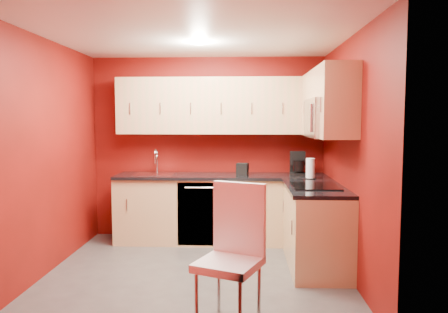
# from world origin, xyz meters

# --- Properties ---
(floor) EXTENTS (3.20, 3.20, 0.00)m
(floor) POSITION_xyz_m (0.00, 0.00, 0.00)
(floor) COLOR #4C4947
(floor) RESTS_ON ground
(ceiling) EXTENTS (3.20, 3.20, 0.00)m
(ceiling) POSITION_xyz_m (0.00, 0.00, 2.50)
(ceiling) COLOR white
(ceiling) RESTS_ON wall_back
(wall_back) EXTENTS (3.20, 0.00, 3.20)m
(wall_back) POSITION_xyz_m (0.00, 1.50, 1.25)
(wall_back) COLOR maroon
(wall_back) RESTS_ON floor
(wall_front) EXTENTS (3.20, 0.00, 3.20)m
(wall_front) POSITION_xyz_m (0.00, -1.50, 1.25)
(wall_front) COLOR maroon
(wall_front) RESTS_ON floor
(wall_left) EXTENTS (0.00, 3.00, 3.00)m
(wall_left) POSITION_xyz_m (-1.60, 0.00, 1.25)
(wall_left) COLOR maroon
(wall_left) RESTS_ON floor
(wall_right) EXTENTS (0.00, 3.00, 3.00)m
(wall_right) POSITION_xyz_m (1.60, 0.00, 1.25)
(wall_right) COLOR maroon
(wall_right) RESTS_ON floor
(base_cabinets_back) EXTENTS (2.80, 0.60, 0.87)m
(base_cabinets_back) POSITION_xyz_m (0.20, 1.20, 0.43)
(base_cabinets_back) COLOR tan
(base_cabinets_back) RESTS_ON floor
(base_cabinets_right) EXTENTS (0.60, 1.30, 0.87)m
(base_cabinets_right) POSITION_xyz_m (1.30, 0.25, 0.43)
(base_cabinets_right) COLOR tan
(base_cabinets_right) RESTS_ON floor
(countertop_back) EXTENTS (2.80, 0.63, 0.04)m
(countertop_back) POSITION_xyz_m (0.20, 1.19, 0.89)
(countertop_back) COLOR black
(countertop_back) RESTS_ON base_cabinets_back
(countertop_right) EXTENTS (0.63, 1.27, 0.04)m
(countertop_right) POSITION_xyz_m (1.29, 0.23, 0.89)
(countertop_right) COLOR black
(countertop_right) RESTS_ON base_cabinets_right
(upper_cabinets_back) EXTENTS (2.80, 0.35, 0.75)m
(upper_cabinets_back) POSITION_xyz_m (0.20, 1.32, 1.83)
(upper_cabinets_back) COLOR tan
(upper_cabinets_back) RESTS_ON wall_back
(upper_cabinets_right) EXTENTS (0.35, 1.55, 0.75)m
(upper_cabinets_right) POSITION_xyz_m (1.42, 0.44, 1.89)
(upper_cabinets_right) COLOR tan
(upper_cabinets_right) RESTS_ON wall_right
(microwave) EXTENTS (0.42, 0.76, 0.42)m
(microwave) POSITION_xyz_m (1.39, 0.20, 1.66)
(microwave) COLOR silver
(microwave) RESTS_ON upper_cabinets_right
(cooktop) EXTENTS (0.50, 0.55, 0.01)m
(cooktop) POSITION_xyz_m (1.28, 0.20, 0.92)
(cooktop) COLOR black
(cooktop) RESTS_ON countertop_right
(sink) EXTENTS (0.52, 0.42, 0.35)m
(sink) POSITION_xyz_m (-0.70, 1.20, 0.94)
(sink) COLOR silver
(sink) RESTS_ON countertop_back
(dishwasher_front) EXTENTS (0.60, 0.02, 0.82)m
(dishwasher_front) POSITION_xyz_m (-0.05, 0.91, 0.43)
(dishwasher_front) COLOR black
(dishwasher_front) RESTS_ON base_cabinets_back
(downlight) EXTENTS (0.20, 0.20, 0.01)m
(downlight) POSITION_xyz_m (0.00, 0.30, 2.48)
(downlight) COLOR white
(downlight) RESTS_ON ceiling
(coffee_maker) EXTENTS (0.22, 0.27, 0.31)m
(coffee_maker) POSITION_xyz_m (1.23, 1.19, 1.07)
(coffee_maker) COLOR black
(coffee_maker) RESTS_ON countertop_back
(napkin_holder) EXTENTS (0.17, 0.17, 0.16)m
(napkin_holder) POSITION_xyz_m (0.48, 1.15, 0.99)
(napkin_holder) COLOR black
(napkin_holder) RESTS_ON countertop_back
(paper_towel) EXTENTS (0.18, 0.18, 0.25)m
(paper_towel) POSITION_xyz_m (1.33, 0.85, 1.04)
(paper_towel) COLOR white
(paper_towel) RESTS_ON countertop_right
(dining_chair) EXTENTS (0.61, 0.62, 1.13)m
(dining_chair) POSITION_xyz_m (0.38, -1.20, 0.56)
(dining_chair) COLOR white
(dining_chair) RESTS_ON floor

